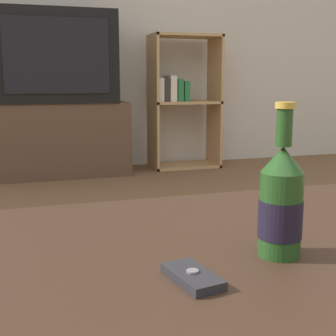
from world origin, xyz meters
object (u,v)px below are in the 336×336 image
Objects in this scene: television at (55,57)px; cell_phone at (192,277)px; tv_stand at (58,139)px; bookshelf at (181,99)px; beer_bottle at (281,203)px.

cell_phone is (-0.02, -2.84, -0.43)m from television.
tv_stand is 0.58m from television.
television reaches higher than tv_stand.
bookshelf is at bearing 3.27° from tv_stand.
tv_stand is 3.93× the size of beer_bottle.
beer_bottle is 0.20m from cell_phone.
tv_stand is 1.20× the size of television.
television is 1.00m from bookshelf.
beer_bottle is at bearing -86.86° from tv_stand.
bookshelf is at bearing 74.30° from beer_bottle.
television is (0.00, -0.00, 0.58)m from tv_stand.
cell_phone is (-0.02, -2.84, 0.15)m from tv_stand.
television reaches higher than cell_phone.
television is at bearing 93.15° from beer_bottle.
beer_bottle is at bearing -86.85° from television.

